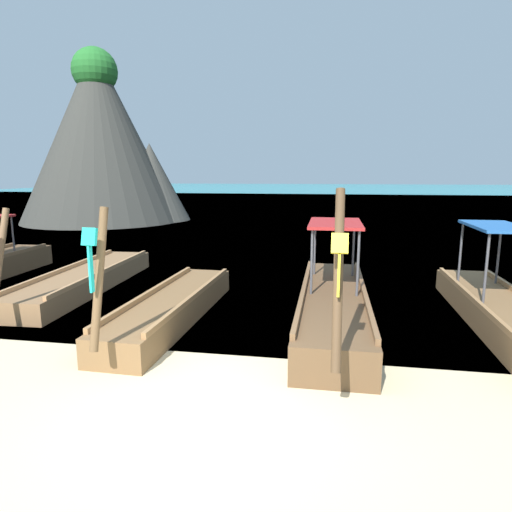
{
  "coord_description": "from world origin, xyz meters",
  "views": [
    {
      "loc": [
        1.45,
        -4.91,
        2.94
      ],
      "look_at": [
        0.0,
        3.72,
        1.29
      ],
      "focal_mm": 30.79,
      "sensor_mm": 36.0,
      "label": 1
    }
  ],
  "objects": [
    {
      "name": "ground",
      "position": [
        0.0,
        0.0,
        0.0
      ],
      "size": [
        120.0,
        120.0,
        0.0
      ],
      "primitive_type": "plane",
      "color": "beige"
    },
    {
      "name": "sea_water",
      "position": [
        0.0,
        61.72,
        0.0
      ],
      "size": [
        120.0,
        120.0,
        0.0
      ],
      "primitive_type": "plane",
      "color": "teal",
      "rests_on": "ground"
    },
    {
      "name": "longtail_boat_violet_ribbon",
      "position": [
        -4.7,
        5.17,
        0.25
      ],
      "size": [
        1.43,
        6.26,
        2.31
      ],
      "color": "olive",
      "rests_on": "ground"
    },
    {
      "name": "longtail_boat_turquoise_ribbon",
      "position": [
        -1.65,
        3.22,
        0.27
      ],
      "size": [
        1.2,
        5.44,
        2.48
      ],
      "color": "brown",
      "rests_on": "ground"
    },
    {
      "name": "longtail_boat_yellow_ribbon",
      "position": [
        1.58,
        3.67,
        0.36
      ],
      "size": [
        1.27,
        6.58,
        2.77
      ],
      "color": "brown",
      "rests_on": "ground"
    },
    {
      "name": "longtail_boat_red_ribbon",
      "position": [
        4.79,
        3.89,
        0.32
      ],
      "size": [
        1.2,
        6.44,
        2.4
      ],
      "color": "brown",
      "rests_on": "ground"
    },
    {
      "name": "karst_rock",
      "position": [
        -12.32,
        20.86,
        4.96
      ],
      "size": [
        10.04,
        9.63,
        10.36
      ],
      "color": "#383833",
      "rests_on": "ground"
    }
  ]
}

